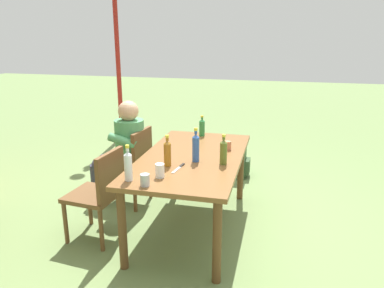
% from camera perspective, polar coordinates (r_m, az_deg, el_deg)
% --- Properties ---
extents(ground_plane, '(24.00, 24.00, 0.00)m').
position_cam_1_polar(ground_plane, '(3.83, 0.00, -12.55)').
color(ground_plane, '#6B844C').
extents(dining_table, '(1.74, 0.93, 0.75)m').
position_cam_1_polar(dining_table, '(3.56, 0.00, -3.18)').
color(dining_table, brown).
rests_on(dining_table, ground_plane).
extents(chair_far_right, '(0.48, 0.48, 0.87)m').
position_cam_1_polar(chair_far_right, '(4.19, -9.01, -2.82)').
color(chair_far_right, brown).
rests_on(chair_far_right, ground_plane).
extents(chair_far_left, '(0.48, 0.48, 0.87)m').
position_cam_1_polar(chair_far_left, '(3.53, -13.85, -6.92)').
color(chair_far_left, brown).
rests_on(chair_far_left, ground_plane).
extents(person_in_white_shirt, '(0.47, 0.62, 1.18)m').
position_cam_1_polar(person_in_white_shirt, '(4.18, -10.45, -0.50)').
color(person_in_white_shirt, '#4C935B').
rests_on(person_in_white_shirt, ground_plane).
extents(bottle_green, '(0.06, 0.06, 0.24)m').
position_cam_1_polar(bottle_green, '(4.19, 1.54, 2.60)').
color(bottle_green, '#287A38').
rests_on(bottle_green, dining_table).
extents(bottle_blue, '(0.06, 0.06, 0.31)m').
position_cam_1_polar(bottle_blue, '(3.35, 0.58, -0.48)').
color(bottle_blue, '#2D56A3').
rests_on(bottle_blue, dining_table).
extents(bottle_clear, '(0.06, 0.06, 0.29)m').
position_cam_1_polar(bottle_clear, '(2.96, -9.75, -3.24)').
color(bottle_clear, white).
rests_on(bottle_clear, dining_table).
extents(bottle_amber, '(0.06, 0.06, 0.28)m').
position_cam_1_polar(bottle_amber, '(3.25, -3.78, -1.33)').
color(bottle_amber, '#996019').
rests_on(bottle_amber, dining_table).
extents(bottle_olive, '(0.06, 0.06, 0.28)m').
position_cam_1_polar(bottle_olive, '(3.29, 4.84, -1.15)').
color(bottle_olive, '#566623').
rests_on(bottle_olive, dining_table).
extents(cup_steel, '(0.07, 0.07, 0.09)m').
position_cam_1_polar(cup_steel, '(2.87, -7.22, -5.49)').
color(cup_steel, '#B2B7BC').
rests_on(cup_steel, dining_table).
extents(cup_white, '(0.07, 0.07, 0.11)m').
position_cam_1_polar(cup_white, '(3.02, -4.94, -4.08)').
color(cup_white, white).
rests_on(cup_white, dining_table).
extents(cup_terracotta, '(0.07, 0.07, 0.09)m').
position_cam_1_polar(cup_terracotta, '(3.72, 5.50, -0.24)').
color(cup_terracotta, '#BC6B47').
rests_on(cup_terracotta, dining_table).
extents(table_knife, '(0.24, 0.06, 0.01)m').
position_cam_1_polar(table_knife, '(3.22, -1.97, -3.63)').
color(table_knife, silver).
rests_on(table_knife, dining_table).
extents(backpack_by_near_side, '(0.29, 0.23, 0.46)m').
position_cam_1_polar(backpack_by_near_side, '(5.04, 7.30, -2.54)').
color(backpack_by_near_side, '#47663D').
rests_on(backpack_by_near_side, ground_plane).
extents(lamp_post, '(0.56, 0.20, 3.13)m').
position_cam_1_polar(lamp_post, '(6.78, -11.67, 19.08)').
color(lamp_post, maroon).
rests_on(lamp_post, ground_plane).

